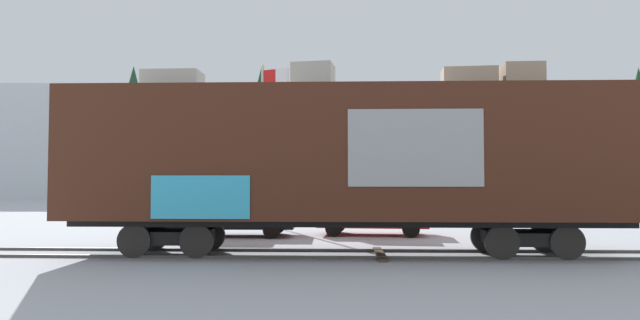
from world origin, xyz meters
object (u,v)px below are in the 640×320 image
object	(u,v)px
flagpole	(267,121)
freight_car	(347,157)
parked_car_black	(230,215)
parked_car_red	(371,213)

from	to	relation	value
flagpole	freight_car	bearing A→B (deg)	-71.72
freight_car	flagpole	xyz separation A→B (m)	(-3.41, 10.32, 2.19)
parked_car_black	parked_car_red	world-z (taller)	parked_car_red
freight_car	parked_car_red	size ratio (longest dim) A/B	3.57
parked_car_black	parked_car_red	xyz separation A→B (m)	(5.35, 0.47, 0.04)
flagpole	parked_car_black	distance (m)	6.76
freight_car	flagpole	distance (m)	11.09
freight_car	flagpole	size ratio (longest dim) A/B	2.01
flagpole	parked_car_red	size ratio (longest dim) A/B	1.78
freight_car	parked_car_black	bearing A→B (deg)	129.87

